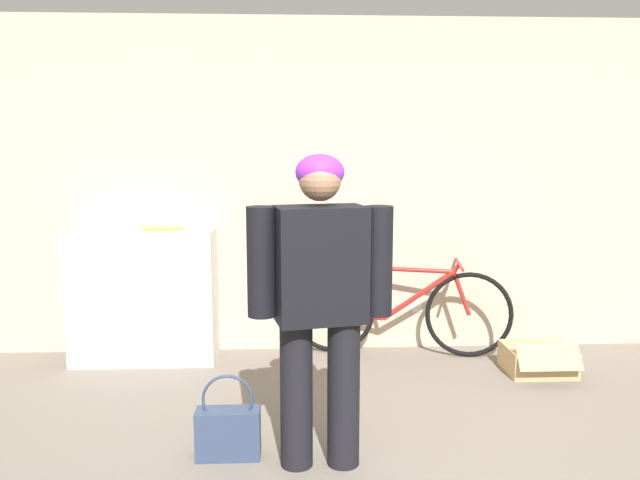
# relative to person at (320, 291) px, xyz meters

# --- Properties ---
(wall_back) EXTENTS (8.00, 0.07, 2.60)m
(wall_back) POSITION_rel_person_xyz_m (0.33, 1.89, 0.38)
(wall_back) COLOR beige
(wall_back) RESTS_ON ground_plane
(side_shelf) EXTENTS (1.07, 0.39, 1.00)m
(side_shelf) POSITION_rel_person_xyz_m (-1.26, 1.64, -0.41)
(side_shelf) COLOR white
(side_shelf) RESTS_ON ground_plane
(person) EXTENTS (0.72, 0.34, 1.59)m
(person) POSITION_rel_person_xyz_m (0.00, 0.00, 0.00)
(person) COLOR black
(person) RESTS_ON ground_plane
(bicycle) EXTENTS (1.72, 0.46, 0.74)m
(bicycle) POSITION_rel_person_xyz_m (0.70, 1.68, -0.55)
(bicycle) COLOR black
(bicycle) RESTS_ON ground_plane
(banana) EXTENTS (0.34, 0.09, 0.03)m
(banana) POSITION_rel_person_xyz_m (-1.10, 1.62, 0.10)
(banana) COLOR #EAD64C
(banana) RESTS_ON side_shelf
(handbag) EXTENTS (0.34, 0.14, 0.46)m
(handbag) POSITION_rel_person_xyz_m (-0.48, 0.09, -0.77)
(handbag) COLOR #334260
(handbag) RESTS_ON ground_plane
(cardboard_box) EXTENTS (0.47, 0.45, 0.27)m
(cardboard_box) POSITION_rel_person_xyz_m (1.64, 1.24, -0.82)
(cardboard_box) COLOR tan
(cardboard_box) RESTS_ON ground_plane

